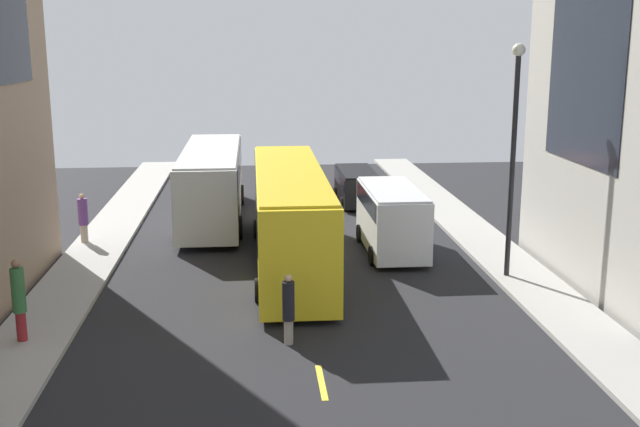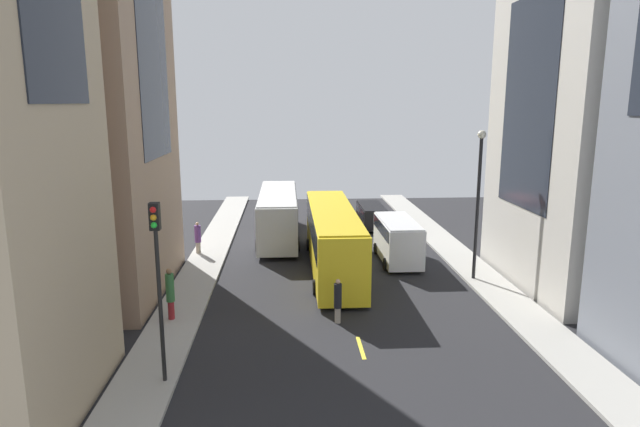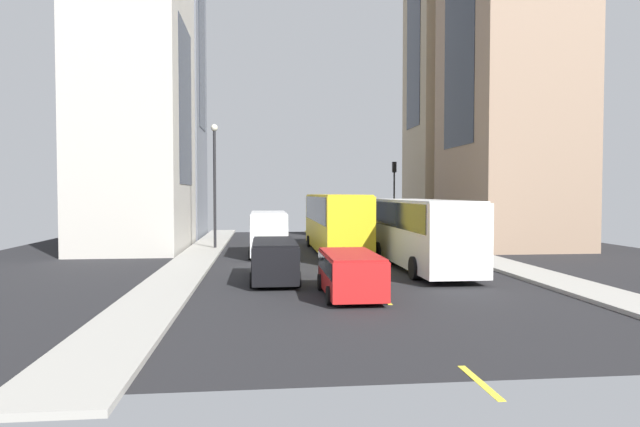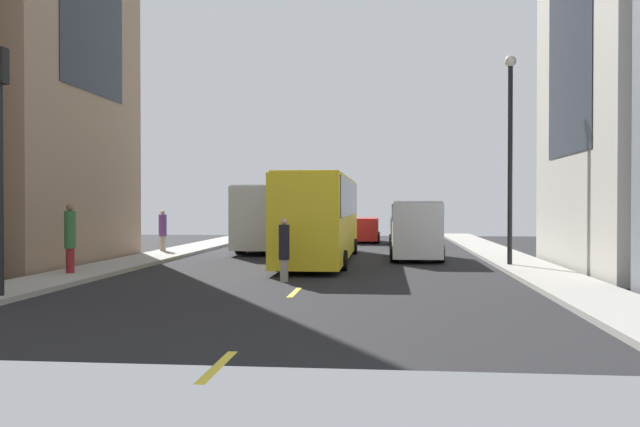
# 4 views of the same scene
# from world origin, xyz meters

# --- Properties ---
(ground_plane) EXTENTS (41.88, 41.88, 0.00)m
(ground_plane) POSITION_xyz_m (0.00, 0.00, 0.00)
(ground_plane) COLOR black
(sidewalk_west) EXTENTS (2.23, 44.00, 0.15)m
(sidewalk_west) POSITION_xyz_m (-7.82, 0.00, 0.07)
(sidewalk_west) COLOR #9E9B93
(sidewalk_west) RESTS_ON ground
(sidewalk_east) EXTENTS (2.23, 44.00, 0.15)m
(sidewalk_east) POSITION_xyz_m (7.82, 0.00, 0.07)
(sidewalk_east) COLOR #9E9B93
(sidewalk_east) RESTS_ON ground
(lane_stripe_0) EXTENTS (0.16, 2.00, 0.01)m
(lane_stripe_0) POSITION_xyz_m (0.00, -21.00, 0.01)
(lane_stripe_0) COLOR yellow
(lane_stripe_0) RESTS_ON ground
(lane_stripe_1) EXTENTS (0.16, 2.00, 0.01)m
(lane_stripe_1) POSITION_xyz_m (0.00, -12.60, 0.01)
(lane_stripe_1) COLOR yellow
(lane_stripe_1) RESTS_ON ground
(lane_stripe_2) EXTENTS (0.16, 2.00, 0.01)m
(lane_stripe_2) POSITION_xyz_m (0.00, -4.20, 0.01)
(lane_stripe_2) COLOR yellow
(lane_stripe_2) RESTS_ON ground
(lane_stripe_3) EXTENTS (0.16, 2.00, 0.01)m
(lane_stripe_3) POSITION_xyz_m (0.00, 4.20, 0.01)
(lane_stripe_3) COLOR yellow
(lane_stripe_3) RESTS_ON ground
(lane_stripe_4) EXTENTS (0.16, 2.00, 0.01)m
(lane_stripe_4) POSITION_xyz_m (0.00, 12.60, 0.01)
(lane_stripe_4) COLOR yellow
(lane_stripe_4) RESTS_ON ground
(lane_stripe_5) EXTENTS (0.16, 2.00, 0.01)m
(lane_stripe_5) POSITION_xyz_m (0.00, 21.00, 0.01)
(lane_stripe_5) COLOR yellow
(lane_stripe_5) RESTS_ON ground
(building_west_1) EXTENTS (7.23, 10.22, 30.48)m
(building_west_1) POSITION_xyz_m (-12.72, -5.17, 15.24)
(building_west_1) COLOR #937760
(building_west_1) RESTS_ON ground
(building_east_1) EXTENTS (6.33, 10.35, 18.86)m
(building_east_1) POSITION_xyz_m (12.27, -5.69, 9.43)
(building_east_1) COLOR #B7B2A8
(building_east_1) RESTS_ON ground
(city_bus_white) EXTENTS (2.80, 11.34, 3.35)m
(city_bus_white) POSITION_xyz_m (-3.48, 5.06, 2.01)
(city_bus_white) COLOR silver
(city_bus_white) RESTS_ON ground
(streetcar_yellow) EXTENTS (2.70, 13.15, 3.59)m
(streetcar_yellow) POSITION_xyz_m (-0.26, -2.32, 2.12)
(streetcar_yellow) COLOR yellow
(streetcar_yellow) RESTS_ON ground
(delivery_van_white) EXTENTS (2.25, 5.51, 2.58)m
(delivery_van_white) POSITION_xyz_m (3.80, -0.97, 1.51)
(delivery_van_white) COLOR white
(delivery_van_white) RESTS_ON ground
(car_black_0) EXTENTS (1.98, 4.76, 1.71)m
(car_black_0) POSITION_xyz_m (3.68, 8.37, 1.01)
(car_black_0) COLOR black
(car_black_0) RESTS_ON ground
(car_red_1) EXTENTS (2.04, 4.41, 1.55)m
(car_red_1) POSITION_xyz_m (1.07, 11.97, 0.92)
(car_red_1) COLOR red
(car_red_1) RESTS_ON ground
(pedestrian_crossing_mid) EXTENTS (0.37, 0.37, 2.32)m
(pedestrian_crossing_mid) POSITION_xyz_m (-7.99, -9.54, 1.38)
(pedestrian_crossing_mid) COLOR maroon
(pedestrian_crossing_mid) RESTS_ON ground
(pedestrian_walking_far) EXTENTS (0.39, 0.39, 2.00)m
(pedestrian_walking_far) POSITION_xyz_m (-8.49, 1.12, 1.19)
(pedestrian_walking_far) COLOR gray
(pedestrian_walking_far) RESTS_ON ground
(pedestrian_crossing_near) EXTENTS (0.34, 0.34, 2.01)m
(pedestrian_crossing_near) POSITION_xyz_m (-0.69, -10.06, 1.06)
(pedestrian_crossing_near) COLOR gray
(pedestrian_crossing_near) RESTS_ON ground
(traffic_light_near_corner) EXTENTS (0.32, 0.44, 6.21)m
(traffic_light_near_corner) POSITION_xyz_m (-7.11, -14.99, 4.44)
(traffic_light_near_corner) COLOR black
(traffic_light_near_corner) RESTS_ON ground
(streetlamp_near) EXTENTS (0.44, 0.44, 7.96)m
(streetlamp_near) POSITION_xyz_m (7.21, -4.82, 4.95)
(streetlamp_near) COLOR black
(streetlamp_near) RESTS_ON ground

